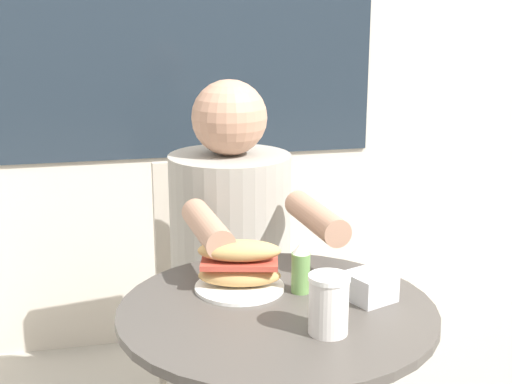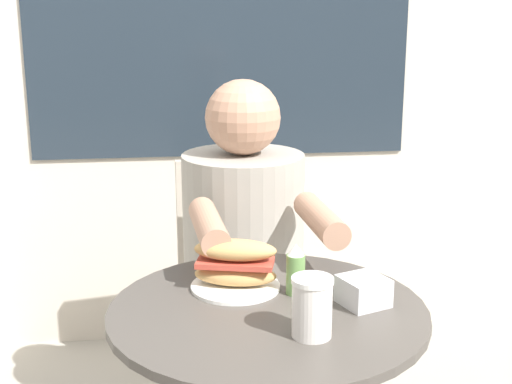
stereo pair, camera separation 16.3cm
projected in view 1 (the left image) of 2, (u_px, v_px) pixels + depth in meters
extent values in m
cylinder|color=#47423D|center=(277.00, 311.00, 1.50)|extent=(0.67, 0.67, 0.02)
cube|color=#ADA393|center=(218.00, 300.00, 2.31)|extent=(0.40, 0.40, 0.02)
cube|color=#ADA393|center=(205.00, 220.00, 2.42)|extent=(0.35, 0.05, 0.42)
cylinder|color=#ADA393|center=(282.00, 379.00, 2.26)|extent=(0.03, 0.03, 0.43)
cylinder|color=#ADA393|center=(252.00, 335.00, 2.57)|extent=(0.03, 0.03, 0.43)
cylinder|color=#ADA393|center=(162.00, 347.00, 2.48)|extent=(0.03, 0.03, 0.43)
cylinder|color=gray|center=(230.00, 243.00, 2.04)|extent=(0.34, 0.34, 0.52)
sphere|color=tan|center=(229.00, 118.00, 1.94)|extent=(0.21, 0.21, 0.21)
cylinder|color=tan|center=(316.00, 217.00, 1.75)|extent=(0.09, 0.28, 0.07)
cylinder|color=tan|center=(207.00, 227.00, 1.67)|extent=(0.09, 0.28, 0.07)
cylinder|color=white|center=(240.00, 287.00, 1.59)|extent=(0.20, 0.20, 0.01)
ellipsoid|color=tan|center=(239.00, 276.00, 1.58)|extent=(0.20, 0.12, 0.05)
cube|color=#B74233|center=(239.00, 263.00, 1.58)|extent=(0.18, 0.12, 0.01)
ellipsoid|color=tan|center=(239.00, 251.00, 1.57)|extent=(0.20, 0.12, 0.05)
cylinder|color=silver|center=(329.00, 307.00, 1.37)|extent=(0.08, 0.08, 0.11)
cylinder|color=white|center=(329.00, 278.00, 1.35)|extent=(0.08, 0.08, 0.01)
cube|color=silver|center=(370.00, 287.00, 1.53)|extent=(0.12, 0.12, 0.06)
cylinder|color=#66934C|center=(301.00, 273.00, 1.56)|extent=(0.04, 0.04, 0.09)
cone|color=white|center=(301.00, 248.00, 1.55)|extent=(0.04, 0.04, 0.03)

